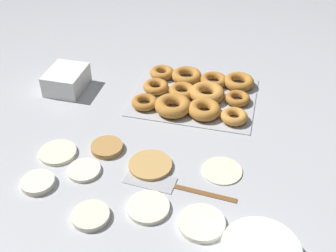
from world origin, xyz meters
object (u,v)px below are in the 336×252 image
object	(u,v)px
pancake_3	(107,148)
pancake_0	(58,153)
container_stack	(67,80)
pancake_7	(91,216)
donut_tray	(195,93)
pancake_6	(150,165)
pancake_4	(148,207)
pancake_5	(38,182)
spatula	(162,183)
pancake_2	(222,170)
pancake_8	(84,170)
pancake_1	(202,223)

from	to	relation	value
pancake_3	pancake_0	bearing A→B (deg)	21.09
pancake_0	container_stack	world-z (taller)	container_stack
pancake_7	donut_tray	bearing A→B (deg)	-104.23
pancake_6	pancake_4	bearing A→B (deg)	103.94
pancake_6	pancake_5	bearing A→B (deg)	27.22
donut_tray	pancake_0	bearing A→B (deg)	49.19
pancake_4	spatula	distance (m)	0.09
pancake_2	pancake_8	size ratio (longest dim) A/B	1.22
pancake_5	donut_tray	world-z (taller)	donut_tray
pancake_5	pancake_6	distance (m)	0.30
pancake_2	pancake_4	distance (m)	0.23
pancake_4	pancake_5	xyz separation A→B (m)	(0.30, -0.01, 0.00)
pancake_2	pancake_8	xyz separation A→B (m)	(0.36, 0.09, 0.00)
pancake_4	donut_tray	size ratio (longest dim) A/B	0.26
pancake_3	pancake_4	distance (m)	0.25
pancake_0	donut_tray	size ratio (longest dim) A/B	0.26
pancake_8	pancake_6	bearing A→B (deg)	-159.64
pancake_0	pancake_6	world-z (taller)	same
pancake_4	donut_tray	world-z (taller)	donut_tray
pancake_0	pancake_6	distance (m)	0.27
pancake_8	donut_tray	distance (m)	0.47
pancake_3	pancake_4	world-z (taller)	pancake_3
pancake_4	pancake_6	bearing A→B (deg)	-76.06
donut_tray	container_stack	world-z (taller)	container_stack
pancake_0	pancake_1	world-z (taller)	pancake_1
pancake_2	pancake_8	world-z (taller)	pancake_8
pancake_3	pancake_8	size ratio (longest dim) A/B	1.02
pancake_2	pancake_8	bearing A→B (deg)	14.28
pancake_3	pancake_4	xyz separation A→B (m)	(-0.18, 0.18, -0.00)
pancake_2	donut_tray	world-z (taller)	donut_tray
pancake_2	pancake_5	distance (m)	0.48
pancake_0	pancake_2	xyz separation A→B (m)	(-0.46, -0.04, -0.00)
pancake_3	spatula	distance (m)	0.21
pancake_3	container_stack	world-z (taller)	container_stack
pancake_0	pancake_3	size ratio (longest dim) A/B	1.15
container_stack	pancake_8	bearing A→B (deg)	120.38
pancake_4	pancake_3	bearing A→B (deg)	-45.90
pancake_4	pancake_8	distance (m)	0.22
pancake_3	pancake_7	xyz separation A→B (m)	(-0.05, 0.24, -0.00)
pancake_2	donut_tray	bearing A→B (deg)	-67.21
pancake_5	pancake_4	bearing A→B (deg)	178.23
pancake_2	pancake_6	distance (m)	0.19
pancake_7	pancake_8	bearing A→B (deg)	-61.37
pancake_1	pancake_4	size ratio (longest dim) A/B	1.06
pancake_0	pancake_8	size ratio (longest dim) A/B	1.18
container_stack	donut_tray	bearing A→B (deg)	-173.32
pancake_6	spatula	distance (m)	0.07
pancake_1	pancake_6	distance (m)	0.23
pancake_1	pancake_2	size ratio (longest dim) A/B	1.03
pancake_0	pancake_4	distance (m)	0.33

